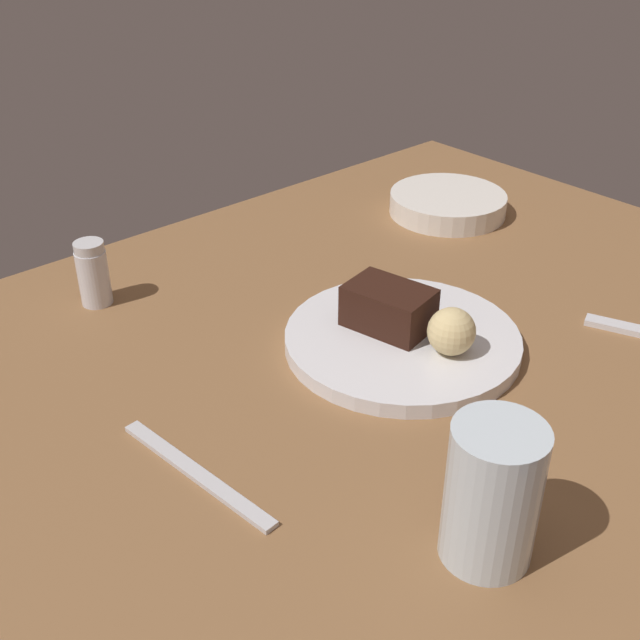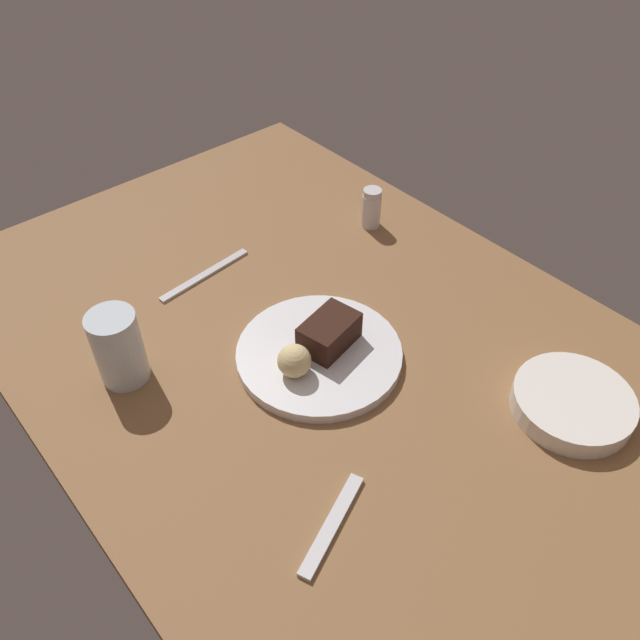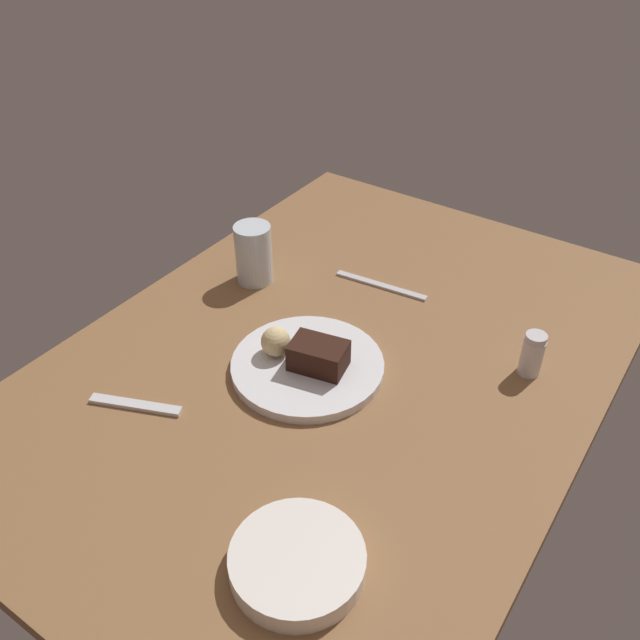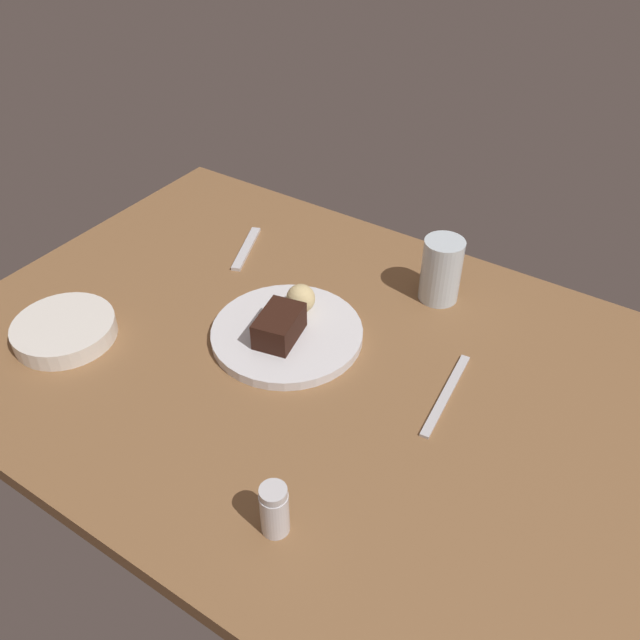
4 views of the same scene
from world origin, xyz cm
name	(u,v)px [view 3 (image 3 of 4)]	position (x,y,z in cm)	size (l,w,h in cm)	color
dining_table	(336,364)	(0.00, 0.00, 1.50)	(120.00, 84.00, 3.00)	brown
dessert_plate	(307,366)	(5.41, -2.15, 3.84)	(25.50, 25.50, 1.68)	silver
chocolate_cake_slice	(320,356)	(5.30, 0.26, 7.04)	(9.06, 6.04, 4.73)	black
bread_roll	(276,341)	(6.47, -7.82, 7.19)	(5.01, 5.01, 5.01)	#DBC184
salt_shaker	(532,354)	(-14.74, 28.54, 6.90)	(3.65, 3.65, 7.90)	silver
water_glass	(254,254)	(-10.92, -26.34, 8.96)	(7.15, 7.15, 11.91)	silver
side_bowl	(297,562)	(36.61, 18.28, 4.55)	(16.95, 16.95, 3.11)	white
dessert_spoon	(136,405)	(27.76, -19.41, 3.35)	(15.00, 1.80, 0.70)	silver
butter_knife	(381,285)	(-22.81, -4.42, 3.25)	(19.00, 1.40, 0.50)	silver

